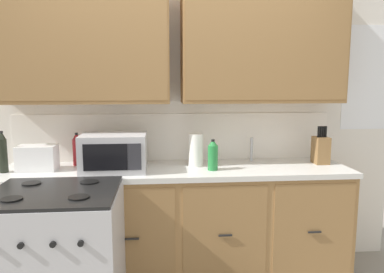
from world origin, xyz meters
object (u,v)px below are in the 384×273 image
at_px(bottle_green, 213,155).
at_px(stove_range, 58,265).
at_px(knife_block, 321,150).
at_px(bottle_dark, 3,152).
at_px(microwave, 114,152).
at_px(paper_towel_roll, 196,150).
at_px(toaster, 37,158).
at_px(bottle_red, 77,149).

bearing_deg(bottle_green, stove_range, -152.92).
relative_size(stove_range, knife_block, 3.06).
height_order(stove_range, bottle_dark, bottle_dark).
distance_m(microwave, bottle_dark, 0.81).
distance_m(microwave, knife_block, 1.66).
distance_m(stove_range, bottle_green, 1.29).
height_order(microwave, bottle_dark, bottle_dark).
xyz_separation_m(paper_towel_roll, bottle_green, (0.11, -0.15, -0.01)).
distance_m(stove_range, toaster, 0.89).
xyz_separation_m(stove_range, bottle_red, (-0.03, 0.80, 0.58)).
bearing_deg(knife_block, bottle_red, 176.69).
bearing_deg(knife_block, paper_towel_roll, 179.90).
bearing_deg(stove_range, paper_towel_roll, 36.55).
bearing_deg(microwave, stove_range, -116.91).
distance_m(microwave, bottle_green, 0.75).
xyz_separation_m(stove_range, microwave, (0.29, 0.58, 0.59)).
relative_size(microwave, bottle_green, 2.03).
xyz_separation_m(toaster, bottle_green, (1.33, -0.11, 0.02)).
relative_size(bottle_dark, bottle_green, 1.31).
distance_m(bottle_dark, bottle_red, 0.53).
bearing_deg(stove_range, bottle_red, 92.01).
distance_m(knife_block, bottle_green, 0.93).
relative_size(microwave, bottle_red, 1.82).
distance_m(knife_block, paper_towel_roll, 1.03).
xyz_separation_m(knife_block, paper_towel_roll, (-1.03, 0.00, 0.01)).
distance_m(stove_range, knife_block, 2.14).
xyz_separation_m(bottle_dark, bottle_green, (1.55, -0.06, -0.04)).
bearing_deg(bottle_dark, stove_range, -48.83).
bearing_deg(bottle_red, stove_range, -87.99).
bearing_deg(bottle_dark, microwave, -1.29).
distance_m(paper_towel_roll, bottle_red, 0.96).
xyz_separation_m(bottle_dark, bottle_red, (0.49, 0.20, -0.02)).
bearing_deg(knife_block, stove_range, -160.76).
height_order(stove_range, knife_block, knife_block).
xyz_separation_m(knife_block, bottle_red, (-1.98, 0.11, 0.01)).
bearing_deg(paper_towel_roll, bottle_red, 173.24).
bearing_deg(stove_range, bottle_green, 27.08).
bearing_deg(stove_range, microwave, 63.09).
height_order(toaster, bottle_dark, bottle_dark).
height_order(toaster, bottle_red, bottle_red).
xyz_separation_m(stove_range, bottle_green, (1.04, 0.53, 0.56)).
xyz_separation_m(paper_towel_roll, bottle_red, (-0.95, 0.11, -0.00)).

